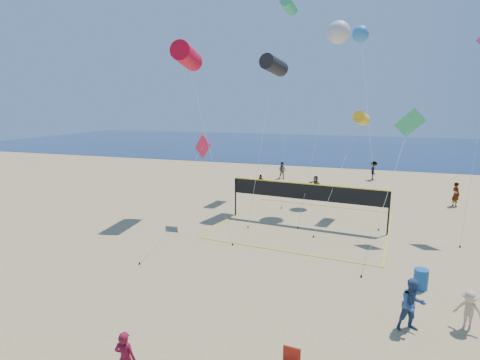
% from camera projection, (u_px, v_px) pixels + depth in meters
% --- Properties ---
extents(ocean, '(140.00, 50.00, 0.03)m').
position_uv_depth(ocean, '(346.00, 146.00, 68.80)').
color(ocean, '#10274C').
rests_on(ocean, ground).
extents(woman, '(0.64, 0.45, 1.65)m').
position_uv_depth(woman, '(125.00, 359.00, 10.13)').
color(woman, maroon).
rests_on(woman, ground).
extents(bystander_a, '(1.09, 0.97, 1.86)m').
position_uv_depth(bystander_a, '(412.00, 305.00, 12.67)').
color(bystander_a, navy).
rests_on(bystander_a, ground).
extents(bystander_b, '(1.07, 0.92, 1.43)m').
position_uv_depth(bystander_b, '(469.00, 311.00, 12.73)').
color(bystander_b, '#CAAD87').
rests_on(bystander_b, ground).
extents(far_person_0, '(1.02, 0.72, 1.60)m').
position_uv_depth(far_person_0, '(260.00, 184.00, 32.74)').
color(far_person_0, gray).
rests_on(far_person_0, ground).
extents(far_person_1, '(1.37, 1.23, 1.51)m').
position_uv_depth(far_person_1, '(315.00, 184.00, 32.65)').
color(far_person_1, gray).
rests_on(far_person_1, ground).
extents(far_person_2, '(0.71, 0.81, 1.86)m').
position_uv_depth(far_person_2, '(456.00, 194.00, 28.27)').
color(far_person_2, gray).
rests_on(far_person_2, ground).
extents(far_person_3, '(0.86, 0.67, 1.76)m').
position_uv_depth(far_person_3, '(282.00, 171.00, 38.73)').
color(far_person_3, gray).
rests_on(far_person_3, ground).
extents(far_person_4, '(0.74, 1.26, 1.94)m').
position_uv_depth(far_person_4, '(374.00, 171.00, 38.06)').
color(far_person_4, gray).
rests_on(far_person_4, ground).
extents(trash_barrel, '(0.63, 0.63, 0.87)m').
position_uv_depth(trash_barrel, '(421.00, 279.00, 15.64)').
color(trash_barrel, '#164B93').
rests_on(trash_barrel, ground).
extents(volleyball_net, '(11.09, 10.95, 2.70)m').
position_uv_depth(volleyball_net, '(306.00, 196.00, 23.79)').
color(volleyball_net, black).
rests_on(volleyball_net, ground).
extents(kite_0, '(5.70, 6.60, 11.55)m').
position_uv_depth(kite_0, '(187.00, 56.00, 24.47)').
color(kite_0, red).
rests_on(kite_0, ground).
extents(kite_1, '(1.64, 6.47, 10.99)m').
position_uv_depth(kite_1, '(274.00, 65.00, 26.01)').
color(kite_1, black).
rests_on(kite_1, ground).
extents(kite_2, '(2.86, 6.63, 7.22)m').
position_uv_depth(kite_2, '(361.00, 118.00, 24.99)').
color(kite_2, yellow).
rests_on(kite_2, ground).
extents(kite_3, '(1.45, 7.50, 5.82)m').
position_uv_depth(kite_3, '(200.00, 151.00, 23.28)').
color(kite_3, '#E71C47').
rests_on(kite_3, ground).
extents(kite_4, '(3.05, 6.57, 7.44)m').
position_uv_depth(kite_4, '(408.00, 129.00, 20.54)').
color(kite_4, '#35BA6C').
rests_on(kite_4, ground).
extents(kite_6, '(2.40, 6.68, 13.28)m').
position_uv_depth(kite_6, '(339.00, 32.00, 25.87)').
color(kite_6, silver).
rests_on(kite_6, ground).
extents(kite_7, '(2.59, 8.65, 13.47)m').
position_uv_depth(kite_7, '(361.00, 34.00, 28.37)').
color(kite_7, '#3181CC').
rests_on(kite_7, ground).
extents(kite_8, '(1.42, 6.56, 16.04)m').
position_uv_depth(kite_8, '(289.00, 5.00, 30.03)').
color(kite_8, '#35BA6C').
rests_on(kite_8, ground).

